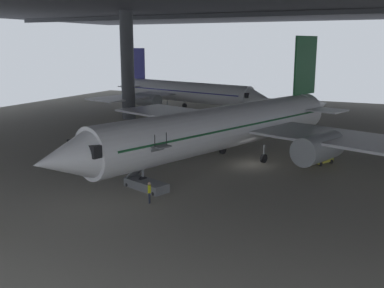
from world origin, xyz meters
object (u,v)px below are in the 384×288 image
Objects in this scene: boarding_stairs at (147,180)px; airplane_distant at (184,92)px; baggage_tug at (322,159)px; crew_worker_by_stairs at (149,191)px; airplane_main at (228,127)px.

boarding_stairs is 45.05m from airplane_distant.
airplane_distant is at bearing 136.14° from baggage_tug.
baggage_tug is at bearing 60.24° from crew_worker_by_stairs.
crew_worker_by_stairs is (-1.14, -13.60, -2.73)m from airplane_main.
airplane_main is 13.91m from crew_worker_by_stairs.
boarding_stairs is at bearing -67.94° from airplane_distant.
airplane_main is at bearing -57.18° from airplane_distant.
crew_worker_by_stairs is at bearing -67.12° from airplane_distant.
airplane_distant is at bearing 112.88° from crew_worker_by_stairs.
crew_worker_by_stairs reaches higher than baggage_tug.
airplane_distant is (-19.89, 30.84, -0.31)m from airplane_main.
boarding_stairs reaches higher than baggage_tug.
airplane_main reaches higher than crew_worker_by_stairs.
airplane_main reaches higher than baggage_tug.
boarding_stairs is at bearing -129.09° from baggage_tug.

